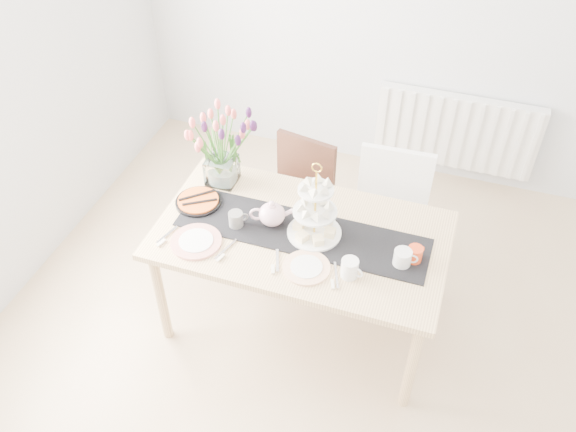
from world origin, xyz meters
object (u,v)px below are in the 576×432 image
(dining_table, at_px, (301,243))
(chair_white, at_px, (389,210))
(cream_jug, at_px, (402,258))
(plate_left, at_px, (196,242))
(chair_brown, at_px, (298,191))
(mug_grey, at_px, (236,220))
(cake_stand, at_px, (315,217))
(teapot, at_px, (272,214))
(mug_white, at_px, (350,268))
(tulip_vase, at_px, (219,135))
(tart_tin, at_px, (198,202))
(plate_right, at_px, (306,268))
(mug_orange, at_px, (415,255))
(radiator, at_px, (456,132))

(dining_table, relative_size, chair_white, 1.75)
(cream_jug, bearing_deg, dining_table, 167.84)
(cream_jug, height_order, plate_left, cream_jug)
(chair_brown, xyz_separation_m, cream_jug, (0.79, -0.68, 0.31))
(plate_left, bearing_deg, mug_grey, 50.74)
(cake_stand, relative_size, cream_jug, 4.62)
(teapot, bearing_deg, cream_jug, -23.13)
(dining_table, relative_size, mug_grey, 16.78)
(chair_brown, relative_size, mug_white, 7.85)
(dining_table, bearing_deg, tulip_vase, 154.86)
(teapot, bearing_deg, plate_left, -159.17)
(dining_table, bearing_deg, tart_tin, 176.47)
(dining_table, bearing_deg, teapot, 175.50)
(chair_brown, height_order, plate_left, chair_brown)
(tulip_vase, height_order, plate_right, tulip_vase)
(chair_brown, relative_size, plate_right, 3.38)
(tart_tin, bearing_deg, cake_stand, -2.36)
(plate_left, bearing_deg, tart_tin, 112.61)
(mug_orange, distance_m, plate_left, 1.16)
(tart_tin, bearing_deg, cream_jug, -4.67)
(cake_stand, height_order, teapot, cake_stand)
(radiator, distance_m, cream_jug, 1.81)
(tulip_vase, height_order, cream_jug, tulip_vase)
(chair_white, bearing_deg, plate_left, -139.84)
(mug_orange, bearing_deg, mug_grey, 126.07)
(dining_table, xyz_separation_m, cake_stand, (0.07, 0.01, 0.20))
(dining_table, distance_m, mug_orange, 0.63)
(tulip_vase, height_order, plate_left, tulip_vase)
(teapot, bearing_deg, tart_tin, 159.33)
(teapot, xyz_separation_m, tart_tin, (-0.46, 0.03, -0.06))
(dining_table, height_order, tart_tin, tart_tin)
(mug_grey, height_order, plate_left, mug_grey)
(tart_tin, height_order, mug_grey, mug_grey)
(cream_jug, xyz_separation_m, mug_white, (-0.24, -0.16, 0.01))
(cake_stand, bearing_deg, cream_jug, -7.94)
(dining_table, relative_size, tart_tin, 6.06)
(radiator, distance_m, dining_table, 1.86)
(radiator, relative_size, mug_grey, 12.59)
(chair_brown, relative_size, teapot, 3.59)
(cake_stand, height_order, mug_orange, cake_stand)
(dining_table, height_order, tulip_vase, tulip_vase)
(radiator, xyz_separation_m, plate_right, (-0.58, -1.96, 0.31))
(cream_jug, height_order, mug_white, mug_white)
(cake_stand, distance_m, plate_left, 0.65)
(plate_left, height_order, plate_right, plate_left)
(tulip_vase, height_order, cake_stand, tulip_vase)
(mug_grey, bearing_deg, cake_stand, -33.16)
(chair_brown, distance_m, plate_right, 0.97)
(teapot, bearing_deg, mug_grey, -174.52)
(chair_brown, height_order, cake_stand, cake_stand)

